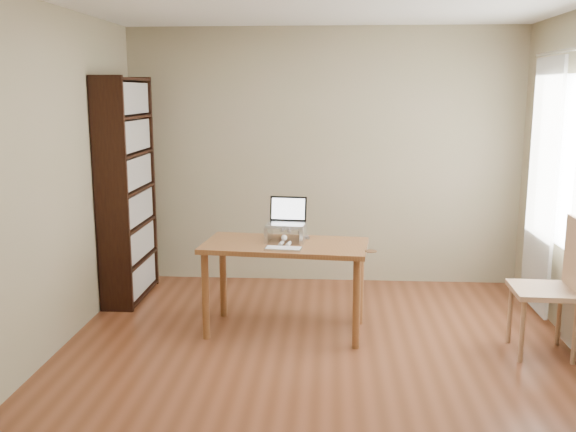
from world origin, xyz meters
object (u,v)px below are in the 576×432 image
at_px(chair, 556,281).
at_px(desk, 285,256).
at_px(keyboard, 283,249).
at_px(cat, 289,232).
at_px(bookshelf, 127,190).
at_px(laptop, 286,217).

bearing_deg(chair, desk, 172.69).
distance_m(keyboard, cat, 0.34).
distance_m(bookshelf, desk, 1.80).
height_order(bookshelf, desk, bookshelf).
bearing_deg(keyboard, desk, 96.34).
height_order(laptop, keyboard, laptop).
distance_m(desk, keyboard, 0.25).
bearing_deg(cat, laptop, 147.17).
bearing_deg(keyboard, laptop, 96.25).
height_order(bookshelf, chair, bookshelf).
relative_size(desk, chair, 1.32).
bearing_deg(cat, chair, -3.89).
height_order(bookshelf, cat, bookshelf).
bearing_deg(laptop, desk, -84.53).
height_order(laptop, cat, laptop).
distance_m(desk, chair, 2.08).
distance_m(keyboard, chair, 2.06).
distance_m(bookshelf, chair, 3.81).
distance_m(laptop, keyboard, 0.40).
relative_size(keyboard, cat, 0.62).
relative_size(desk, cat, 2.86).
relative_size(bookshelf, laptop, 6.43).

